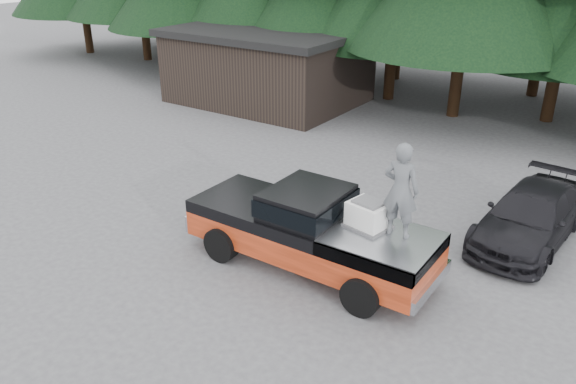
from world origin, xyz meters
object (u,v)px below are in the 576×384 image
Objects in this scene: utility_building at (268,65)px; parked_car at (530,216)px; man_on_bed at (401,190)px; air_compressor at (368,216)px; pickup_truck at (310,240)px.

parked_car is at bearing -27.98° from utility_building.
parked_car is (1.88, 3.91, -1.68)m from man_on_bed.
man_on_bed is (0.66, 0.05, 0.74)m from air_compressor.
parked_car is at bearing 67.92° from air_compressor.
pickup_truck is 1.64m from air_compressor.
pickup_truck is 14.72m from utility_building.
parked_car reaches higher than pickup_truck.
pickup_truck is 1.30× the size of parked_car.
air_compressor is 4.79m from parked_car.
pickup_truck is 2.94× the size of man_on_bed.
pickup_truck is at bearing 2.88° from man_on_bed.
utility_building is at bearing 145.02° from air_compressor.
parked_car is 15.13m from utility_building.
air_compressor is 0.10× the size of utility_building.
air_compressor is at bearing -45.65° from utility_building.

